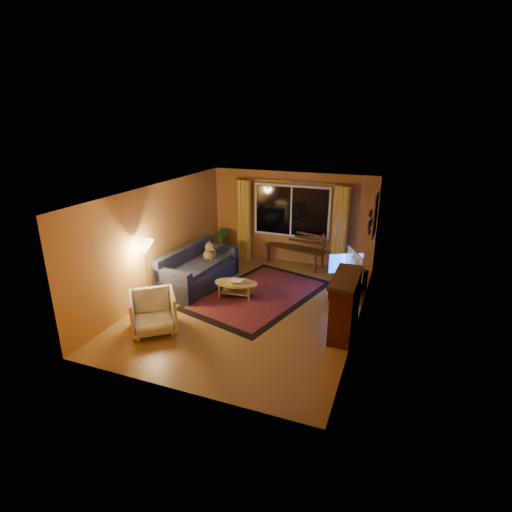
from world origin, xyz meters
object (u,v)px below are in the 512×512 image
(armchair, at_px, (153,310))
(tv_console, at_px, (349,285))
(bench, at_px, (295,256))
(sofa, at_px, (199,267))
(floor_lamp, at_px, (147,275))
(coffee_table, at_px, (236,290))

(armchair, distance_m, tv_console, 4.39)
(bench, bearing_deg, tv_console, -24.15)
(sofa, bearing_deg, tv_console, 17.50)
(armchair, distance_m, floor_lamp, 1.07)
(coffee_table, height_order, tv_console, tv_console)
(bench, distance_m, sofa, 2.80)
(sofa, bearing_deg, floor_lamp, -100.07)
(bench, relative_size, floor_lamp, 1.09)
(coffee_table, bearing_deg, bench, 74.65)
(coffee_table, bearing_deg, armchair, -114.44)
(armchair, xyz_separation_m, tv_console, (3.23, 2.97, -0.19))
(floor_lamp, xyz_separation_m, tv_console, (3.87, 2.20, -0.52))
(armchair, bearing_deg, bench, 32.17)
(armchair, relative_size, tv_console, 0.74)
(armchair, height_order, floor_lamp, floor_lamp)
(sofa, relative_size, floor_lamp, 1.49)
(bench, distance_m, coffee_table, 2.55)
(coffee_table, xyz_separation_m, tv_console, (2.35, 1.05, 0.06))
(floor_lamp, bearing_deg, armchair, -50.24)
(tv_console, bearing_deg, bench, 159.56)
(bench, bearing_deg, armchair, -93.70)
(sofa, distance_m, floor_lamp, 1.54)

